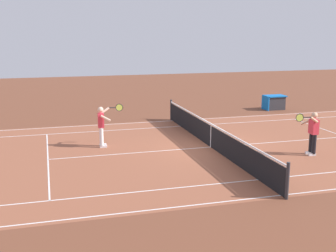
# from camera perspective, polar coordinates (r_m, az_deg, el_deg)

# --- Properties ---
(ground_plane) EXTENTS (60.00, 60.00, 0.00)m
(ground_plane) POSITION_cam_1_polar(r_m,az_deg,el_deg) (17.72, 5.66, -2.78)
(ground_plane) COLOR brown
(court_slab) EXTENTS (24.20, 11.40, 0.00)m
(court_slab) POSITION_cam_1_polar(r_m,az_deg,el_deg) (17.72, 5.66, -2.77)
(court_slab) COLOR #935138
(court_slab) RESTS_ON ground_plane
(court_line_markings) EXTENTS (23.85, 11.05, 0.01)m
(court_line_markings) POSITION_cam_1_polar(r_m,az_deg,el_deg) (17.71, 5.66, -2.76)
(court_line_markings) COLOR white
(court_line_markings) RESTS_ON ground_plane
(tennis_net) EXTENTS (0.10, 11.70, 1.08)m
(tennis_net) POSITION_cam_1_polar(r_m,az_deg,el_deg) (17.59, 5.69, -1.23)
(tennis_net) COLOR #2D2D33
(tennis_net) RESTS_ON ground_plane
(tennis_player_near) EXTENTS (1.10, 0.78, 1.70)m
(tennis_player_near) POSITION_cam_1_polar(r_m,az_deg,el_deg) (17.69, -8.68, 0.21)
(tennis_player_near) COLOR white
(tennis_player_near) RESTS_ON ground_plane
(tennis_player_far) EXTENTS (1.10, 0.78, 1.70)m
(tennis_player_far) POSITION_cam_1_polar(r_m,az_deg,el_deg) (17.20, 18.49, -0.64)
(tennis_player_far) COLOR black
(tennis_player_far) RESTS_ON ground_plane
(tennis_ball) EXTENTS (0.07, 0.07, 0.07)m
(tennis_ball) POSITION_cam_1_polar(r_m,az_deg,el_deg) (17.20, 8.13, -3.19)
(tennis_ball) COLOR #CCE01E
(tennis_ball) RESTS_ON ground_plane
(equipment_cart_tarped) EXTENTS (1.25, 0.84, 0.85)m
(equipment_cart_tarped) POSITION_cam_1_polar(r_m,az_deg,el_deg) (26.78, 13.76, 3.05)
(equipment_cart_tarped) COLOR #2D2D33
(equipment_cart_tarped) RESTS_ON ground_plane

